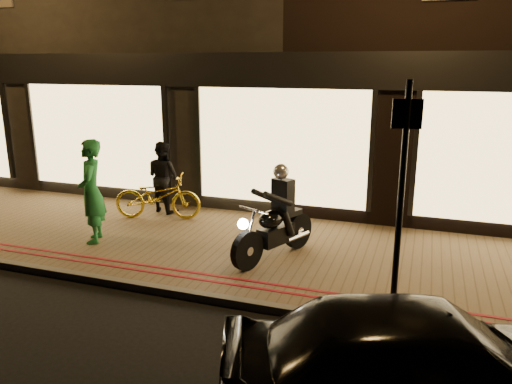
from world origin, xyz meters
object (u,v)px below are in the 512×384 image
motorcycle (276,223)px  sign_post (401,190)px  parked_car (423,366)px  bicycle_gold (158,197)px  person_green (91,191)px

motorcycle → sign_post: bearing=-11.1°
parked_car → sign_post: bearing=-8.2°
bicycle_gold → parked_car: 7.02m
person_green → parked_car: 6.49m
bicycle_gold → parked_car: bearing=-145.4°
person_green → parked_car: (5.77, -2.95, -0.42)m
person_green → parked_car: bearing=34.4°
motorcycle → sign_post: size_ratio=0.61×
motorcycle → bicycle_gold: bearing=-180.0°
bicycle_gold → person_green: 1.71m
motorcycle → parked_car: (2.40, -3.27, -0.10)m
sign_post → person_green: size_ratio=1.60×
bicycle_gold → parked_car: size_ratio=0.48×
bicycle_gold → motorcycle: bearing=-128.4°
motorcycle → bicycle_gold: motorcycle is taller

